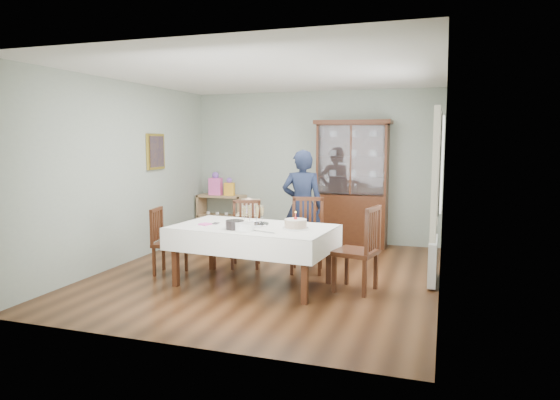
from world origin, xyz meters
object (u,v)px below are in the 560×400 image
at_px(chair_far_left, 246,247).
at_px(sideboard, 222,216).
at_px(chair_far_right, 307,250).
at_px(woman, 302,206).
at_px(china_cabinet, 352,182).
at_px(birthday_cake, 296,224).
at_px(dining_table, 253,255).
at_px(champagne_tray, 253,219).
at_px(gift_bag_orange, 229,187).
at_px(high_chair, 249,234).
at_px(gift_bag_pink, 216,185).
at_px(chair_end_right, 357,266).
at_px(chair_end_left, 169,254).

bearing_deg(chair_far_left, sideboard, 106.67).
xyz_separation_m(chair_far_right, woman, (-0.23, 0.58, 0.54)).
bearing_deg(china_cabinet, birthday_cake, -93.98).
relative_size(dining_table, birthday_cake, 6.61).
bearing_deg(champagne_tray, gift_bag_orange, 119.61).
relative_size(birthday_cake, gift_bag_orange, 0.94).
relative_size(high_chair, gift_bag_pink, 2.15).
distance_m(chair_end_right, gift_bag_orange, 3.94).
relative_size(dining_table, chair_end_left, 2.29).
height_order(chair_end_left, high_chair, high_chair).
bearing_deg(high_chair, china_cabinet, 41.25).
distance_m(chair_far_right, woman, 0.82).
xyz_separation_m(chair_end_left, birthday_cake, (1.86, -0.15, 0.55)).
xyz_separation_m(chair_far_right, chair_end_left, (-1.77, -0.71, -0.03)).
relative_size(sideboard, chair_end_left, 0.99).
bearing_deg(chair_far_left, birthday_cake, -57.09).
relative_size(dining_table, chair_far_left, 2.20).
relative_size(chair_far_left, birthday_cake, 3.01).
distance_m(sideboard, high_chair, 1.77).
bearing_deg(china_cabinet, sideboard, 179.51).
relative_size(dining_table, sideboard, 2.33).
height_order(dining_table, sideboard, sideboard).
height_order(chair_far_right, chair_end_left, chair_far_right).
relative_size(chair_end_right, woman, 0.62).
relative_size(chair_far_right, chair_end_left, 1.13).
xyz_separation_m(chair_far_left, high_chair, (-0.19, 0.59, 0.08)).
bearing_deg(birthday_cake, woman, 102.52).
relative_size(high_chair, champagne_tray, 2.35).
height_order(dining_table, gift_bag_orange, gift_bag_orange).
distance_m(birthday_cake, gift_bag_pink, 3.70).
height_order(dining_table, china_cabinet, china_cabinet).
distance_m(chair_end_right, high_chair, 2.31).
height_order(china_cabinet, chair_far_right, china_cabinet).
relative_size(chair_end_left, chair_end_right, 0.87).
xyz_separation_m(china_cabinet, champagne_tray, (-0.79, -2.70, -0.29)).
bearing_deg(dining_table, chair_far_right, 60.67).
relative_size(sideboard, gift_bag_orange, 2.67).
height_order(china_cabinet, sideboard, china_cabinet).
relative_size(dining_table, chair_end_right, 2.00).
xyz_separation_m(chair_far_left, birthday_cake, (1.01, -0.85, 0.53)).
height_order(dining_table, chair_end_left, chair_end_left).
height_order(high_chair, gift_bag_orange, gift_bag_orange).
distance_m(chair_far_left, woman, 1.07).
distance_m(dining_table, chair_far_left, 0.96).
bearing_deg(birthday_cake, chair_end_right, 12.78).
bearing_deg(chair_end_right, champagne_tray, -74.44).
height_order(china_cabinet, birthday_cake, china_cabinet).
relative_size(chair_end_right, birthday_cake, 3.31).
xyz_separation_m(chair_far_right, high_chair, (-1.10, 0.58, 0.06)).
relative_size(chair_far_left, chair_end_left, 1.04).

